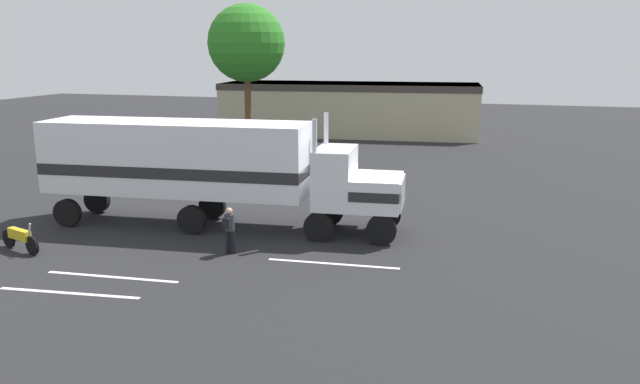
% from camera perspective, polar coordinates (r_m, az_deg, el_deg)
% --- Properties ---
extents(ground_plane, '(120.00, 120.00, 0.00)m').
position_cam_1_polar(ground_plane, '(24.29, 1.19, -3.68)').
color(ground_plane, '#232326').
extents(lane_stripe_near, '(4.40, 0.48, 0.01)m').
position_cam_1_polar(lane_stripe_near, '(20.84, 1.19, -6.53)').
color(lane_stripe_near, silver).
rests_on(lane_stripe_near, ground_plane).
extents(lane_stripe_mid, '(4.40, 0.51, 0.01)m').
position_cam_1_polar(lane_stripe_mid, '(20.73, -18.34, -7.33)').
color(lane_stripe_mid, silver).
rests_on(lane_stripe_mid, ground_plane).
extents(lane_stripe_far, '(4.39, 0.65, 0.01)m').
position_cam_1_polar(lane_stripe_far, '(19.86, -21.82, -8.51)').
color(lane_stripe_far, silver).
rests_on(lane_stripe_far, ground_plane).
extents(semi_truck, '(14.34, 4.11, 4.50)m').
position_cam_1_polar(semi_truck, '(25.01, -10.55, 2.54)').
color(semi_truck, white).
rests_on(semi_truck, ground_plane).
extents(person_bystander, '(0.34, 0.46, 1.63)m').
position_cam_1_polar(person_bystander, '(21.83, -8.21, -3.30)').
color(person_bystander, black).
rests_on(person_bystander, ground_plane).
extents(parked_car, '(4.52, 2.11, 1.57)m').
position_cam_1_polar(parked_car, '(35.97, -15.82, 2.64)').
color(parked_car, '#B7B7BC').
rests_on(parked_car, ground_plane).
extents(motorcycle, '(2.04, 0.74, 1.12)m').
position_cam_1_polar(motorcycle, '(24.34, -25.56, -3.78)').
color(motorcycle, black).
rests_on(motorcycle, ground_plane).
extents(tree_left, '(5.10, 5.10, 9.79)m').
position_cam_1_polar(tree_left, '(42.84, -6.69, 13.23)').
color(tree_left, brown).
rests_on(tree_left, ground_plane).
extents(building_backdrop, '(20.98, 7.98, 4.15)m').
position_cam_1_polar(building_backdrop, '(51.43, 2.71, 7.75)').
color(building_backdrop, '#B7AD8C').
rests_on(building_backdrop, ground_plane).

